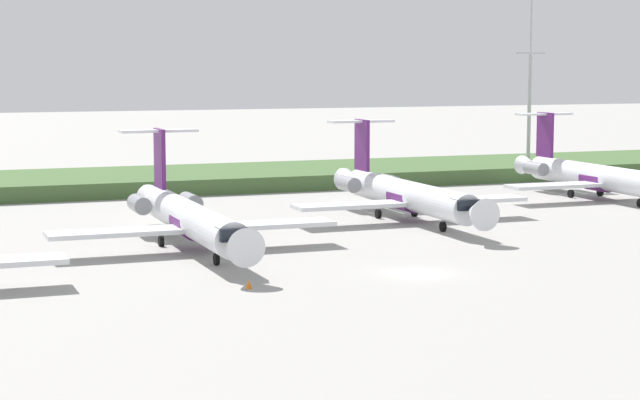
# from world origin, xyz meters

# --- Properties ---
(ground_plane) EXTENTS (500.00, 500.00, 0.00)m
(ground_plane) POSITION_xyz_m (0.00, 30.00, 0.00)
(ground_plane) COLOR #9E9B96
(grass_berm) EXTENTS (320.00, 20.00, 1.81)m
(grass_berm) POSITION_xyz_m (0.00, 60.60, 0.90)
(grass_berm) COLOR #426033
(grass_berm) RESTS_ON ground
(regional_jet_second) EXTENTS (22.81, 31.00, 9.00)m
(regional_jet_second) POSITION_xyz_m (-12.36, 16.06, 2.54)
(regional_jet_second) COLOR silver
(regional_jet_second) RESTS_ON ground
(regional_jet_third) EXTENTS (22.81, 31.00, 9.00)m
(regional_jet_third) POSITION_xyz_m (10.65, 25.09, 2.54)
(regional_jet_third) COLOR silver
(regional_jet_third) RESTS_ON ground
(regional_jet_fourth) EXTENTS (22.81, 31.00, 9.00)m
(regional_jet_fourth) POSITION_xyz_m (37.19, 33.02, 2.54)
(regional_jet_fourth) COLOR silver
(regional_jet_fourth) RESTS_ON ground
(antenna_mast) EXTENTS (4.40, 0.50, 24.57)m
(antenna_mast) POSITION_xyz_m (44.78, 59.67, 10.17)
(antenna_mast) COLOR #B2B2B7
(antenna_mast) RESTS_ON ground
(safety_cone_front_marker) EXTENTS (0.44, 0.44, 0.55)m
(safety_cone_front_marker) POSITION_xyz_m (-12.65, -1.03, 0.28)
(safety_cone_front_marker) COLOR orange
(safety_cone_front_marker) RESTS_ON ground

